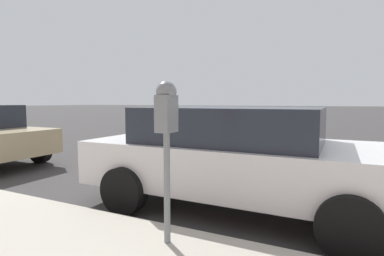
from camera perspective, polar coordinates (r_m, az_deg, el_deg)
The scene contains 3 objects.
ground_plane at distance 5.31m, azimuth 10.40°, elevation -11.48°, with size 220.00×220.00×0.00m, color #3D3A3A.
parking_meter at distance 2.75m, azimuth -4.87°, elevation 1.47°, with size 0.21×0.19×1.52m.
car_white at distance 4.28m, azimuth 8.88°, elevation -5.02°, with size 2.09×4.33×1.42m.
Camera 1 is at (-4.92, -1.34, 1.50)m, focal length 28.00 mm.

